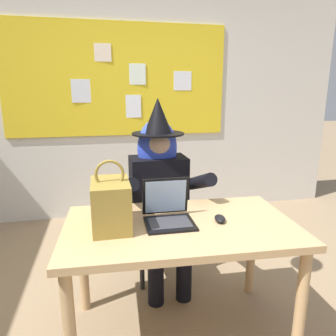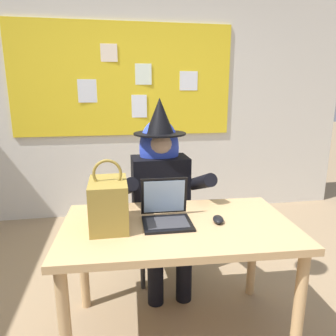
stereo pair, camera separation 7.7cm
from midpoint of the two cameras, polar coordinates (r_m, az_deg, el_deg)
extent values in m
cube|color=silver|center=(3.65, -9.63, 13.52)|extent=(5.26, 0.10, 2.86)
cube|color=yellow|center=(3.59, -9.66, 15.44)|extent=(2.40, 0.02, 1.20)
cube|color=white|center=(3.60, -6.55, 16.56)|extent=(0.22, 0.02, 0.22)
cube|color=white|center=(3.69, 2.05, 15.51)|extent=(0.21, 0.00, 0.21)
cube|color=white|center=(3.58, -15.81, 13.29)|extent=(0.24, 0.02, 0.24)
cube|color=white|center=(3.59, -7.08, 11.04)|extent=(0.19, 0.01, 0.25)
cube|color=#F4E0C6|center=(3.59, -12.56, 19.77)|extent=(0.19, 0.01, 0.18)
cube|color=tan|center=(1.80, 1.01, -10.60)|extent=(1.33, 0.81, 0.04)
cylinder|color=tan|center=(1.73, -18.72, -26.59)|extent=(0.06, 0.06, 0.67)
cylinder|color=tan|center=(1.92, 21.79, -22.33)|extent=(0.06, 0.06, 0.67)
cylinder|color=tan|center=(2.24, -16.14, -16.28)|extent=(0.06, 0.06, 0.67)
cylinder|color=tan|center=(2.38, 13.97, -14.11)|extent=(0.06, 0.06, 0.67)
cube|color=#2D3347|center=(2.50, -2.52, -10.32)|extent=(0.44, 0.44, 0.04)
cube|color=#2D3347|center=(2.58, -3.47, -3.67)|extent=(0.38, 0.06, 0.45)
cylinder|color=#262628|center=(2.49, 2.39, -16.08)|extent=(0.04, 0.04, 0.40)
cylinder|color=#262628|center=(2.42, -5.69, -17.03)|extent=(0.04, 0.04, 0.40)
cylinder|color=#262628|center=(2.77, 0.29, -12.70)|extent=(0.04, 0.04, 0.40)
cylinder|color=#262628|center=(2.72, -6.85, -13.42)|extent=(0.04, 0.04, 0.40)
cylinder|color=black|center=(2.30, 1.90, -18.18)|extent=(0.11, 0.11, 0.44)
cylinder|color=black|center=(2.26, -3.27, -18.78)|extent=(0.11, 0.11, 0.44)
cylinder|color=black|center=(2.33, 0.84, -10.84)|extent=(0.16, 0.42, 0.15)
cylinder|color=black|center=(2.29, -4.11, -11.30)|extent=(0.16, 0.42, 0.15)
cube|color=black|center=(2.41, -2.67, -4.05)|extent=(0.43, 0.27, 0.52)
cylinder|color=black|center=(2.23, 4.75, -2.56)|extent=(0.10, 0.46, 0.24)
cylinder|color=black|center=(2.13, -8.17, -3.42)|extent=(0.10, 0.46, 0.24)
sphere|color=#D1A889|center=(2.33, -2.77, 4.41)|extent=(0.20, 0.20, 0.20)
ellipsoid|color=blue|center=(2.36, -2.89, 3.56)|extent=(0.30, 0.23, 0.44)
cylinder|color=black|center=(2.32, -2.79, 6.23)|extent=(0.39, 0.39, 0.01)
cone|color=black|center=(2.30, -2.83, 9.42)|extent=(0.21, 0.21, 0.26)
cube|color=black|center=(1.77, -0.93, -10.07)|extent=(0.28, 0.23, 0.01)
cube|color=#333338|center=(1.77, -0.94, -9.83)|extent=(0.23, 0.17, 0.00)
cube|color=black|center=(1.85, -1.66, -5.07)|extent=(0.27, 0.05, 0.23)
cube|color=#99B7E0|center=(1.84, -1.61, -5.21)|extent=(0.24, 0.04, 0.20)
ellipsoid|color=black|center=(1.83, 8.19, -9.07)|extent=(0.08, 0.11, 0.03)
cube|color=olive|center=(1.73, -11.56, -6.55)|extent=(0.20, 0.30, 0.26)
torus|color=olive|center=(1.68, -11.84, -1.11)|extent=(0.16, 0.02, 0.16)
camera|label=1|loc=(0.04, -91.09, -0.27)|focal=33.62mm
camera|label=2|loc=(0.04, 88.91, 0.27)|focal=33.62mm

